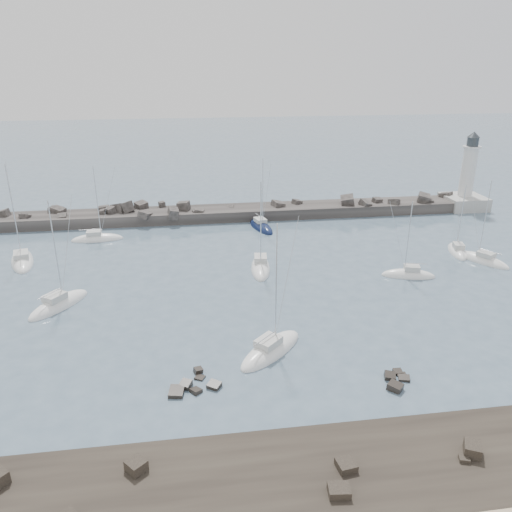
{
  "coord_description": "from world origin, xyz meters",
  "views": [
    {
      "loc": [
        -3.73,
        -44.9,
        25.6
      ],
      "look_at": [
        4.49,
        12.0,
        2.94
      ],
      "focal_mm": 35.0,
      "sensor_mm": 36.0,
      "label": 1
    }
  ],
  "objects": [
    {
      "name": "ground",
      "position": [
        0.0,
        0.0,
        0.0
      ],
      "size": [
        400.0,
        400.0,
        0.0
      ],
      "primitive_type": "plane",
      "color": "#496073",
      "rests_on": "ground"
    },
    {
      "name": "rock_shelf",
      "position": [
        0.17,
        -21.99,
        0.02
      ],
      "size": [
        140.0,
        12.0,
        1.9
      ],
      "color": "black",
      "rests_on": "ground"
    },
    {
      "name": "rock_cluster_near",
      "position": [
        -4.29,
        -9.79,
        0.02
      ],
      "size": [
        4.55,
        3.98,
        1.2
      ],
      "color": "black",
      "rests_on": "ground"
    },
    {
      "name": "rock_cluster_far",
      "position": [
        13.3,
        -11.31,
        0.09
      ],
      "size": [
        2.76,
        3.41,
        1.14
      ],
      "color": "black",
      "rests_on": "ground"
    },
    {
      "name": "breakwater",
      "position": [
        -8.01,
        38.0,
        0.32
      ],
      "size": [
        115.0,
        7.61,
        5.3
      ],
      "color": "#322E2C",
      "rests_on": "ground"
    },
    {
      "name": "lighthouse",
      "position": [
        47.0,
        38.0,
        3.09
      ],
      "size": [
        7.0,
        7.0,
        14.6
      ],
      "color": "#A4A49F",
      "rests_on": "ground"
    },
    {
      "name": "sailboat_1",
      "position": [
        -26.18,
        21.69,
        0.13
      ],
      "size": [
        5.25,
        9.5,
        14.25
      ],
      "color": "white",
      "rests_on": "ground"
    },
    {
      "name": "sailboat_2",
      "position": [
        -18.38,
        7.37,
        0.15
      ],
      "size": [
        6.8,
        8.14,
        13.04
      ],
      "color": "white",
      "rests_on": "ground"
    },
    {
      "name": "sailboat_3",
      "position": [
        -17.45,
        29.43,
        0.13
      ],
      "size": [
        7.82,
        2.8,
        12.21
      ],
      "color": "white",
      "rests_on": "ground"
    },
    {
      "name": "sailboat_4",
      "position": [
        5.47,
        14.58,
        0.16
      ],
      "size": [
        3.51,
        8.25,
        12.86
      ],
      "color": "white",
      "rests_on": "ground"
    },
    {
      "name": "sailboat_5",
      "position": [
        3.41,
        -5.19,
        0.14
      ],
      "size": [
        7.99,
        7.86,
        13.54
      ],
      "color": "white",
      "rests_on": "ground"
    },
    {
      "name": "sailboat_6",
      "position": [
        8.18,
        31.66,
        0.14
      ],
      "size": [
        4.2,
        8.16,
        12.4
      ],
      "color": "#0E183B",
      "rests_on": "ground"
    },
    {
      "name": "sailboat_7",
      "position": [
        23.69,
        9.6,
        0.14
      ],
      "size": [
        6.98,
        3.78,
        10.77
      ],
      "color": "white",
      "rests_on": "ground"
    },
    {
      "name": "sailboat_8",
      "position": [
        35.82,
        12.97,
        0.13
      ],
      "size": [
        5.75,
        7.76,
        12.0
      ],
      "color": "white",
      "rests_on": "ground"
    },
    {
      "name": "sailboat_10",
      "position": [
        34.09,
        16.54,
        0.14
      ],
      "size": [
        3.68,
        6.88,
        10.62
      ],
      "color": "white",
      "rests_on": "ground"
    }
  ]
}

